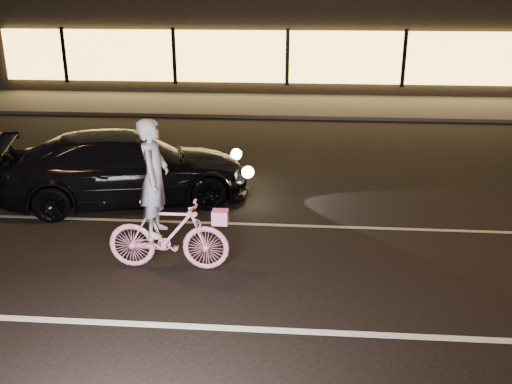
{
  "coord_description": "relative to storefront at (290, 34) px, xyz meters",
  "views": [
    {
      "loc": [
        0.59,
        -7.95,
        4.33
      ],
      "look_at": [
        -0.09,
        0.6,
        1.18
      ],
      "focal_mm": 40.0,
      "sensor_mm": 36.0,
      "label": 1
    }
  ],
  "objects": [
    {
      "name": "cyclist",
      "position": [
        -1.5,
        -18.83,
        -1.27
      ],
      "size": [
        1.95,
        0.67,
        2.45
      ],
      "rotation": [
        0.0,
        0.0,
        1.57
      ],
      "color": "#EF2D75",
      "rests_on": "ground"
    },
    {
      "name": "ground",
      "position": [
        0.0,
        -18.97,
        -2.15
      ],
      "size": [
        90.0,
        90.0,
        0.0
      ],
      "primitive_type": "plane",
      "color": "black",
      "rests_on": "ground"
    },
    {
      "name": "sedan",
      "position": [
        -2.98,
        -15.88,
        -1.41
      ],
      "size": [
        5.44,
        3.42,
        1.47
      ],
      "rotation": [
        0.0,
        0.0,
        1.86
      ],
      "color": "black",
      "rests_on": "ground"
    },
    {
      "name": "lane_stripe_near",
      "position": [
        0.0,
        -20.47,
        -2.14
      ],
      "size": [
        60.0,
        0.12,
        0.01
      ],
      "primitive_type": "cube",
      "color": "silver",
      "rests_on": "ground"
    },
    {
      "name": "lane_stripe_far",
      "position": [
        0.0,
        -16.97,
        -2.14
      ],
      "size": [
        60.0,
        0.1,
        0.01
      ],
      "primitive_type": "cube",
      "color": "gray",
      "rests_on": "ground"
    },
    {
      "name": "sidewalk",
      "position": [
        0.0,
        -5.97,
        -2.09
      ],
      "size": [
        30.0,
        4.0,
        0.12
      ],
      "primitive_type": "cube",
      "color": "#383533",
      "rests_on": "ground"
    },
    {
      "name": "storefront",
      "position": [
        0.0,
        0.0,
        0.0
      ],
      "size": [
        25.4,
        8.42,
        4.2
      ],
      "color": "black",
      "rests_on": "ground"
    }
  ]
}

